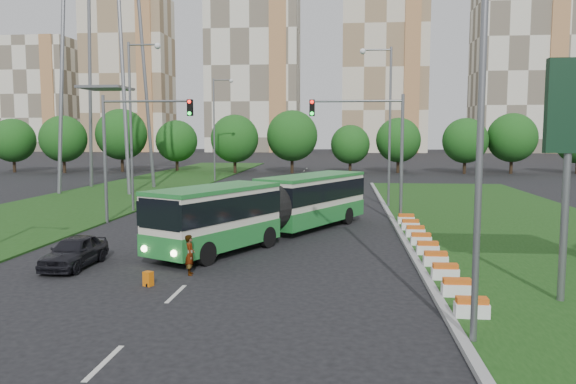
# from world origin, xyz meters

# --- Properties ---
(ground) EXTENTS (360.00, 360.00, 0.00)m
(ground) POSITION_xyz_m (0.00, 0.00, 0.00)
(ground) COLOR black
(ground) RESTS_ON ground
(grass_median) EXTENTS (14.00, 60.00, 0.15)m
(grass_median) POSITION_xyz_m (13.00, 8.00, 0.07)
(grass_median) COLOR #184012
(grass_median) RESTS_ON ground
(median_kerb) EXTENTS (0.30, 60.00, 0.18)m
(median_kerb) POSITION_xyz_m (6.05, 8.00, 0.09)
(median_kerb) COLOR #9B9B9B
(median_kerb) RESTS_ON ground
(left_verge) EXTENTS (12.00, 110.00, 0.10)m
(left_verge) POSITION_xyz_m (-18.00, 25.00, 0.05)
(left_verge) COLOR #184012
(left_verge) RESTS_ON ground
(lane_markings) EXTENTS (0.20, 100.00, 0.01)m
(lane_markings) POSITION_xyz_m (-3.00, 20.00, 0.00)
(lane_markings) COLOR beige
(lane_markings) RESTS_ON ground
(flower_planters) EXTENTS (1.10, 18.10, 0.60)m
(flower_planters) POSITION_xyz_m (6.70, 0.80, 0.45)
(flower_planters) COLOR white
(flower_planters) RESTS_ON grass_median
(traffic_mast_median) EXTENTS (5.76, 0.32, 8.00)m
(traffic_mast_median) POSITION_xyz_m (4.78, 10.00, 5.35)
(traffic_mast_median) COLOR slate
(traffic_mast_median) RESTS_ON ground
(traffic_mast_left) EXTENTS (5.76, 0.32, 8.00)m
(traffic_mast_left) POSITION_xyz_m (-10.38, 9.00, 5.35)
(traffic_mast_left) COLOR slate
(traffic_mast_left) RESTS_ON ground
(street_lamps) EXTENTS (36.00, 60.00, 12.00)m
(street_lamps) POSITION_xyz_m (-3.00, 10.00, 6.00)
(street_lamps) COLOR slate
(street_lamps) RESTS_ON ground
(tree_line) EXTENTS (120.00, 8.00, 9.00)m
(tree_line) POSITION_xyz_m (10.00, 55.00, 4.50)
(tree_line) COLOR #144913
(tree_line) RESTS_ON ground
(apartment_tower_west) EXTENTS (26.00, 15.00, 48.00)m
(apartment_tower_west) POSITION_xyz_m (-65.00, 150.00, 24.00)
(apartment_tower_west) COLOR beige
(apartment_tower_west) RESTS_ON ground
(apartment_tower_cwest) EXTENTS (28.00, 15.00, 52.00)m
(apartment_tower_cwest) POSITION_xyz_m (-25.00, 150.00, 26.00)
(apartment_tower_cwest) COLOR silver
(apartment_tower_cwest) RESTS_ON ground
(apartment_tower_ceast) EXTENTS (25.00, 15.00, 50.00)m
(apartment_tower_ceast) POSITION_xyz_m (15.00, 150.00, 25.00)
(apartment_tower_ceast) COLOR beige
(apartment_tower_ceast) RESTS_ON ground
(apartment_tower_east) EXTENTS (27.00, 15.00, 47.00)m
(apartment_tower_east) POSITION_xyz_m (55.00, 150.00, 23.50)
(apartment_tower_east) COLOR silver
(apartment_tower_east) RESTS_ON ground
(midrise_west) EXTENTS (22.00, 14.00, 36.00)m
(midrise_west) POSITION_xyz_m (-95.00, 150.00, 18.00)
(midrise_west) COLOR silver
(midrise_west) RESTS_ON ground
(articulated_bus) EXTENTS (2.62, 16.78, 2.76)m
(articulated_bus) POSITION_xyz_m (-1.20, 4.99, 1.69)
(articulated_bus) COLOR beige
(articulated_bus) RESTS_ON ground
(car_left_near) EXTENTS (1.65, 3.95, 1.34)m
(car_left_near) POSITION_xyz_m (-8.44, -2.50, 0.67)
(car_left_near) COLOR black
(car_left_near) RESTS_ON ground
(car_left_far) EXTENTS (2.70, 5.05, 1.58)m
(car_left_far) POSITION_xyz_m (-8.50, 12.96, 0.79)
(car_left_far) COLOR black
(car_left_far) RESTS_ON ground
(pedestrian) EXTENTS (0.51, 0.66, 1.62)m
(pedestrian) POSITION_xyz_m (-3.22, -3.30, 0.81)
(pedestrian) COLOR gray
(pedestrian) RESTS_ON ground
(shopping_trolley) EXTENTS (0.32, 0.34, 0.54)m
(shopping_trolley) POSITION_xyz_m (-4.32, -5.09, 0.27)
(shopping_trolley) COLOR #D7650B
(shopping_trolley) RESTS_ON ground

